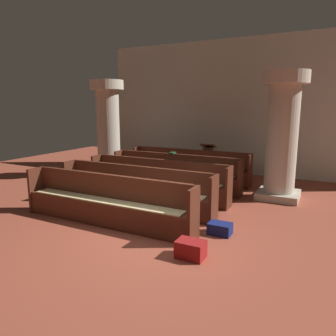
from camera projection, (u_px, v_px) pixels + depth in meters
ground_plane at (153, 235)px, 5.78m from camera, size 19.20×19.20×0.00m
back_wall at (242, 108)px, 10.65m from camera, size 10.00×0.16×4.50m
pew_row_0 at (189, 165)px, 9.84m from camera, size 3.82×0.47×0.97m
pew_row_1 at (175, 171)px, 8.93m from camera, size 3.82×0.46×0.97m
pew_row_2 at (157, 178)px, 8.03m from camera, size 3.82×0.46×0.97m
pew_row_3 at (134, 187)px, 7.13m from camera, size 3.82×0.47×0.97m
pew_row_4 at (105, 199)px, 6.22m from camera, size 3.82×0.46×0.97m
pillar_aisle_side at (282, 134)px, 7.76m from camera, size 1.08×1.08×3.12m
pillar_far_side at (108, 127)px, 10.44m from camera, size 1.08×1.08×3.12m
lectern at (208, 162)px, 10.66m from camera, size 0.48×0.45×1.08m
hymn_book at (172, 153)px, 9.08m from camera, size 0.13×0.21×0.04m
kneeler_box_navy at (220, 229)px, 5.79m from camera, size 0.41×0.30×0.21m
kneeler_box_red at (191, 249)px, 4.89m from camera, size 0.44×0.31×0.27m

